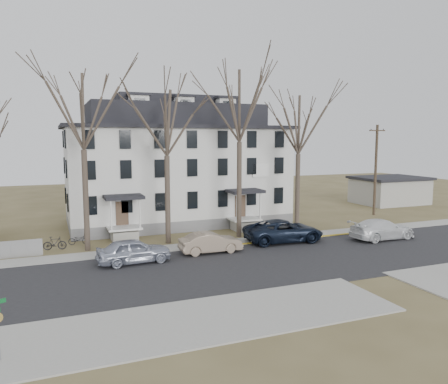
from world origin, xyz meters
name	(u,v)px	position (x,y,z in m)	size (l,w,h in m)	color
ground	(288,271)	(0.00, 0.00, 0.00)	(120.00, 120.00, 0.00)	brown
main_road	(273,263)	(0.00, 2.00, 0.00)	(120.00, 10.00, 0.04)	#27272A
far_sidewalk	(236,242)	(0.00, 8.00, 0.00)	(120.00, 2.00, 0.08)	#A09F97
near_sidewalk_left	(187,323)	(-8.00, -5.00, 0.00)	(20.00, 5.00, 0.08)	#A09F97
yellow_curb	(298,239)	(5.00, 7.10, 0.00)	(14.00, 0.25, 0.06)	gold
boarding_house	(176,167)	(-2.00, 17.95, 5.38)	(20.80, 12.36, 12.05)	slate
distant_building	(389,190)	(26.00, 20.00, 1.68)	(8.50, 6.50, 3.35)	#A09F97
tree_far_left	(82,106)	(-11.00, 9.80, 10.34)	(8.40, 8.40, 13.72)	#473B31
tree_mid_left	(166,118)	(-5.00, 9.80, 9.60)	(7.80, 7.80, 12.74)	#473B31
tree_center	(240,100)	(1.00, 9.80, 11.08)	(9.00, 9.00, 14.70)	#473B31
tree_mid_right	(299,120)	(6.50, 9.80, 9.60)	(7.80, 7.80, 12.74)	#473B31
utility_pole_far	(376,169)	(18.50, 14.00, 4.90)	(2.00, 0.28, 9.50)	#3D3023
car_silver	(134,251)	(-8.47, 5.17, 0.81)	(1.91, 4.74, 1.62)	#A6ACBF
car_tan	(211,243)	(-2.97, 5.76, 0.73)	(1.54, 4.43, 1.46)	gray
car_navy	(284,231)	(3.49, 6.78, 0.86)	(2.87, 6.22, 1.73)	black
car_white	(382,230)	(11.27, 4.63, 0.80)	(2.25, 5.53, 1.61)	white
bicycle_left	(79,240)	(-11.49, 11.72, 0.40)	(0.53, 1.52, 0.80)	black
bicycle_right	(55,244)	(-13.21, 10.66, 0.49)	(0.46, 1.63, 0.98)	black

